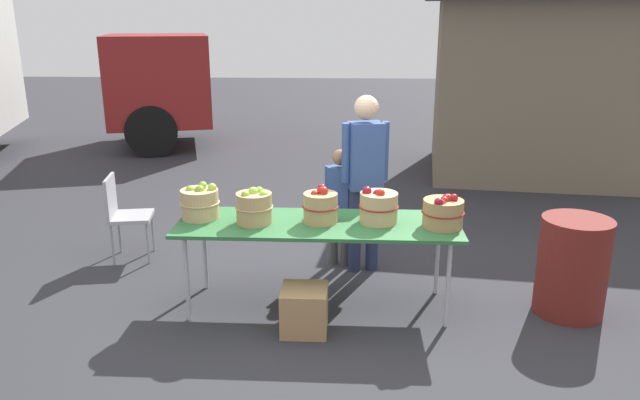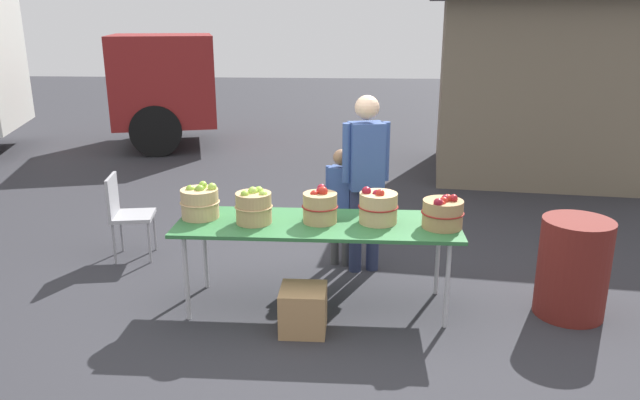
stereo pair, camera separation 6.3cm
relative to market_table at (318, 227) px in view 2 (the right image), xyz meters
The scene contains 13 objects.
ground_plane 0.71m from the market_table, ahead, with size 40.00×40.00×0.00m, color #2D2D33.
market_table is the anchor object (origin of this frame).
apple_basket_green_0 1.00m from the market_table, behind, with size 0.33×0.33×0.30m.
apple_basket_green_1 0.54m from the market_table, behind, with size 0.31×0.31×0.30m.
apple_basket_red_0 0.17m from the market_table, 40.31° to the left, with size 0.30×0.30×0.30m.
apple_basket_red_1 0.52m from the market_table, ahead, with size 0.33×0.33×0.30m.
apple_basket_red_2 1.01m from the market_table, ahead, with size 0.34×0.34×0.28m.
vendor_adult 0.92m from the market_table, 63.54° to the left, with size 0.43×0.30×1.69m.
child_customer 0.92m from the market_table, 79.92° to the left, with size 0.30×0.21×1.17m.
food_kiosk 5.72m from the market_table, 57.22° to the left, with size 3.82×3.29×2.74m.
folding_chair 2.23m from the market_table, 154.40° to the left, with size 0.46×0.46×0.86m.
trash_barrel 2.10m from the market_table, ahead, with size 0.56×0.56×0.82m, color maroon.
produce_crate 0.69m from the market_table, 101.17° to the right, with size 0.36×0.36×0.36m, color #A87F51.
Camera 2 is at (0.32, -4.62, 2.35)m, focal length 33.76 mm.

